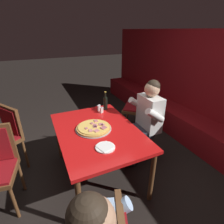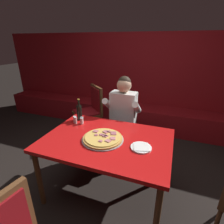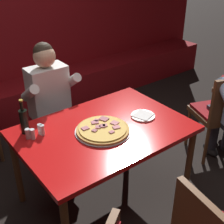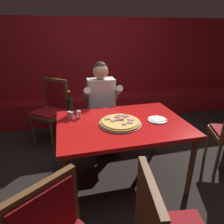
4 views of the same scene
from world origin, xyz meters
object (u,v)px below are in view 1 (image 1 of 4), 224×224
Objects in this scene: shaker_parmesan at (99,108)px; shaker_black_pepper at (101,111)px; beer_bottle at (105,103)px; diner_seated_blue_shirt at (144,119)px; shaker_red_pepper_flakes at (98,109)px; dining_chair_by_booth at (4,134)px; dining_chair_near_left at (140,105)px; plate_white_paper at (105,147)px; main_dining_table at (97,135)px; pizza at (94,128)px; shaker_oregano at (102,110)px.

shaker_parmesan is 0.11m from shaker_black_pepper.
beer_bottle is 0.64m from diner_seated_blue_shirt.
shaker_red_pepper_flakes is at bearing -130.12° from diner_seated_blue_shirt.
diner_seated_blue_shirt is 1.34× the size of dining_chair_by_booth.
diner_seated_blue_shirt is at bearing -28.50° from dining_chair_near_left.
diner_seated_blue_shirt is (0.48, 0.51, -0.08)m from shaker_parmesan.
dining_chair_near_left reaches higher than shaker_black_pepper.
dining_chair_by_booth is at bearing -134.96° from plate_white_paper.
plate_white_paper is (0.39, -0.05, 0.08)m from main_dining_table.
main_dining_table is 1.45× the size of dining_chair_by_booth.
dining_chair_by_booth is at bearing -95.96° from beer_bottle.
beer_bottle reaches higher than shaker_black_pepper.
shaker_parmesan is 1.38m from dining_chair_by_booth.
pizza is 5.23× the size of shaker_oregano.
plate_white_paper is 0.87m from shaker_black_pepper.
shaker_oregano is at bearing -46.31° from beer_bottle.
shaker_black_pepper is at bearing -69.55° from dining_chair_near_left.
shaker_parmesan reaches higher than main_dining_table.
dining_chair_near_left is at bearing 124.28° from main_dining_table.
shaker_red_pepper_flakes is 0.98m from dining_chair_near_left.
diner_seated_blue_shirt is (0.45, 0.54, -0.08)m from shaker_red_pepper_flakes.
shaker_oregano is 1.40m from dining_chair_by_booth.
main_dining_table is 15.97× the size of shaker_black_pepper.
shaker_black_pepper is at bearing 79.64° from dining_chair_by_booth.
dining_chair_near_left reaches higher than plate_white_paper.
plate_white_paper is 1.52m from dining_chair_by_booth.
beer_bottle is at bearing -72.84° from dining_chair_near_left.
dining_chair_near_left is (-0.26, 0.93, -0.20)m from shaker_red_pepper_flakes.
pizza is at bearing -57.61° from dining_chair_near_left.
beer_bottle is (-0.50, 0.37, 0.09)m from pizza.
shaker_black_pepper is at bearing 5.69° from shaker_red_pepper_flakes.
shaker_red_pepper_flakes is (-0.91, 0.26, 0.03)m from plate_white_paper.
shaker_red_pepper_flakes reaches higher than plate_white_paper.
plate_white_paper is 2.44× the size of shaker_parmesan.
plate_white_paper is 2.44× the size of shaker_red_pepper_flakes.
diner_seated_blue_shirt is (0.46, 0.42, -0.15)m from beer_bottle.
dining_chair_by_booth is (-1.07, -1.07, -0.18)m from plate_white_paper.
shaker_parmesan is at bearing -177.85° from shaker_oregano.
shaker_parmesan is (-0.55, 0.24, 0.11)m from main_dining_table.
dining_chair_near_left is at bearing 134.40° from plate_white_paper.
shaker_oregano and shaker_black_pepper have the same top height.
beer_bottle is at bearing 78.08° from shaker_parmesan.
plate_white_paper is at bearing -60.58° from diner_seated_blue_shirt.
shaker_oregano reaches higher than main_dining_table.
pizza is 0.79m from diner_seated_blue_shirt.
dining_chair_by_booth reaches higher than shaker_oregano.
diner_seated_blue_shirt reaches higher than shaker_red_pepper_flakes.
shaker_black_pepper is (-0.40, 0.26, 0.02)m from pizza.
shaker_red_pepper_flakes is (-0.08, -0.03, 0.00)m from shaker_oregano.
plate_white_paper is 0.16× the size of diner_seated_blue_shirt.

